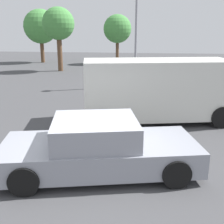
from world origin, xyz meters
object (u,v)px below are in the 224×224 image
sedan_foreground (99,148)px  van_white (158,89)px  pedestrian (197,87)px  light_post_near (136,18)px

sedan_foreground → van_white: 4.44m
sedan_foreground → pedestrian: bearing=50.1°
sedan_foreground → light_post_near: 11.32m
van_white → pedestrian: 2.92m
light_post_near → van_white: bearing=-79.3°
sedan_foreground → van_white: van_white is taller
sedan_foreground → pedestrian: pedestrian is taller
pedestrian → light_post_near: size_ratio=0.26×
van_white → light_post_near: bearing=87.5°
light_post_near → sedan_foreground: bearing=-90.9°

